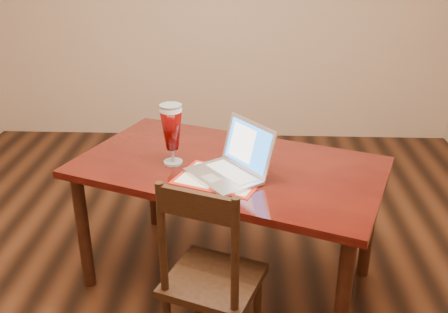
{
  "coord_description": "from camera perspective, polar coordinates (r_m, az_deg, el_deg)",
  "views": [
    {
      "loc": [
        0.25,
        -2.23,
        1.87
      ],
      "look_at": [
        0.15,
        0.08,
        0.84
      ],
      "focal_mm": 40.0,
      "sensor_mm": 36.0,
      "label": 1
    }
  ],
  "objects": [
    {
      "name": "dining_chair",
      "position": [
        2.31,
        -1.57,
        -13.79
      ],
      "size": [
        0.52,
        0.5,
        0.96
      ],
      "rotation": [
        0.0,
        0.0,
        -0.35
      ],
      "color": "#331B0E",
      "rests_on": "ground"
    },
    {
      "name": "dining_table",
      "position": [
        2.68,
        0.26,
        -2.34
      ],
      "size": [
        1.82,
        1.42,
        1.08
      ],
      "rotation": [
        0.0,
        0.0,
        -0.37
      ],
      "color": "#460F09",
      "rests_on": "ground"
    },
    {
      "name": "ground",
      "position": [
        2.92,
        -3.13,
        -15.72
      ],
      "size": [
        5.0,
        5.0,
        0.0
      ],
      "primitive_type": "plane",
      "color": "black",
      "rests_on": "ground"
    }
  ]
}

